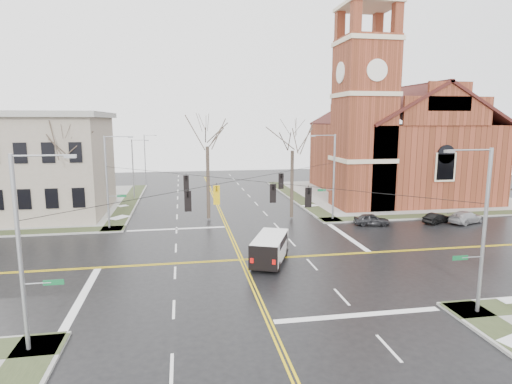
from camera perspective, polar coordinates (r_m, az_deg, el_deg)
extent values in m
plane|color=black|center=(33.22, -1.94, -9.01)|extent=(120.00, 120.00, 0.00)
cube|color=gray|center=(64.26, 17.39, -0.34)|extent=(30.00, 30.00, 0.15)
cube|color=#2C371E|center=(59.23, 5.44, -0.67)|extent=(2.00, 30.00, 0.02)
cube|color=#2C371E|center=(52.60, 24.26, -2.76)|extent=(30.00, 2.00, 0.02)
cube|color=gray|center=(60.80, -29.63, -1.69)|extent=(30.00, 30.00, 0.15)
cube|color=#2C371E|center=(57.57, -16.61, -1.32)|extent=(2.00, 30.00, 0.02)
cube|color=gold|center=(33.20, -2.15, -9.01)|extent=(0.12, 100.00, 0.01)
cube|color=gold|center=(33.23, -1.73, -8.99)|extent=(0.12, 100.00, 0.01)
cube|color=gold|center=(33.11, -1.91, -9.07)|extent=(100.00, 0.12, 0.01)
cube|color=gold|center=(33.33, -1.97, -8.94)|extent=(100.00, 0.12, 0.01)
cube|color=silver|center=(25.03, 13.49, -15.66)|extent=(9.50, 0.50, 0.01)
cube|color=silver|center=(43.02, -10.55, -4.86)|extent=(9.50, 0.50, 0.01)
cube|color=silver|center=(28.91, -22.05, -12.60)|extent=(0.50, 9.50, 0.01)
cube|color=silver|center=(40.52, 11.98, -5.80)|extent=(0.50, 9.50, 0.01)
cube|color=#602B19|center=(52.72, 14.11, 8.61)|extent=(6.00, 6.00, 20.00)
cube|color=beige|center=(53.48, 14.54, 18.83)|extent=(6.30, 6.30, 0.50)
cylinder|color=silver|center=(50.25, 15.85, 15.37)|extent=(2.40, 0.15, 2.40)
cylinder|color=silver|center=(51.85, 11.19, 15.35)|extent=(0.15, 2.40, 2.40)
cube|color=#602B19|center=(64.99, 17.99, 4.12)|extent=(18.00, 24.00, 10.00)
cube|color=#602B19|center=(56.02, 12.36, 0.69)|extent=(2.00, 5.00, 4.40)
cube|color=gray|center=(54.41, -28.86, 2.99)|extent=(18.00, 14.00, 11.00)
cylinder|color=gray|center=(45.93, 10.34, 1.96)|extent=(0.20, 0.20, 9.00)
cylinder|color=gray|center=(45.92, 9.58, 0.27)|extent=(1.20, 0.06, 0.06)
cube|color=#0F582D|center=(45.69, 8.76, 0.25)|extent=(0.90, 0.04, 0.25)
cylinder|color=gray|center=(45.17, 9.06, 7.47)|extent=(2.40, 0.08, 0.08)
cube|color=gray|center=(44.80, 7.59, 7.43)|extent=(0.50, 0.22, 0.15)
cylinder|color=gray|center=(43.71, -19.27, 1.20)|extent=(0.20, 0.20, 9.00)
cylinder|color=gray|center=(43.81, -18.40, -0.52)|extent=(1.20, 0.06, 0.06)
cube|color=#0F582D|center=(43.71, -17.49, -0.50)|extent=(0.90, 0.04, 0.25)
cylinder|color=gray|center=(43.15, -18.01, 7.04)|extent=(2.40, 0.08, 0.08)
cube|color=gray|center=(43.00, -16.41, 7.05)|extent=(0.50, 0.22, 0.15)
cylinder|color=gray|center=(25.95, 28.14, -4.76)|extent=(0.20, 0.20, 9.00)
cylinder|color=gray|center=(25.94, 26.85, -7.76)|extent=(1.20, 0.06, 0.06)
cube|color=#0F582D|center=(25.53, 25.58, -7.93)|extent=(0.90, 0.04, 0.25)
cylinder|color=gray|center=(24.59, 26.72, 5.03)|extent=(2.40, 0.08, 0.08)
cube|color=gray|center=(23.90, 24.39, 4.97)|extent=(0.50, 0.22, 0.15)
cylinder|color=gray|center=(21.78, -28.96, -7.39)|extent=(0.20, 0.20, 9.00)
cylinder|color=gray|center=(22.00, -27.17, -10.79)|extent=(1.20, 0.06, 0.06)
cube|color=#0F582D|center=(21.80, -25.38, -10.84)|extent=(0.90, 0.04, 0.25)
cylinder|color=gray|center=(20.65, -26.78, 4.36)|extent=(2.40, 0.08, 0.08)
cube|color=gray|center=(20.34, -23.52, 4.39)|extent=(0.50, 0.22, 0.15)
cylinder|color=black|center=(31.81, -2.00, 1.64)|extent=(23.02, 23.02, 0.03)
cylinder|color=black|center=(31.81, -2.00, 1.64)|extent=(23.02, 23.02, 0.03)
imported|color=black|center=(27.68, -9.07, -1.22)|extent=(0.21, 0.26, 1.30)
imported|color=black|center=(36.54, 3.36, 1.46)|extent=(0.21, 0.26, 1.30)
imported|color=gold|center=(29.74, -5.28, -0.40)|extent=(0.21, 0.26, 1.30)
imported|color=black|center=(35.58, -9.29, 1.14)|extent=(0.21, 0.26, 1.30)
imported|color=black|center=(28.91, 6.99, -0.72)|extent=(0.21, 0.26, 1.30)
imported|color=black|center=(30.32, 2.27, -0.18)|extent=(0.21, 0.26, 1.30)
cylinder|color=gray|center=(59.91, -16.08, 2.93)|extent=(0.16, 0.16, 8.00)
cylinder|color=gray|center=(59.52, -15.29, 6.69)|extent=(2.00, 0.07, 0.07)
cube|color=gray|center=(59.44, -14.32, 6.68)|extent=(0.45, 0.20, 0.13)
cylinder|color=gray|center=(79.73, -14.59, 4.53)|extent=(0.16, 0.16, 8.00)
cylinder|color=gray|center=(79.44, -13.98, 7.36)|extent=(2.00, 0.07, 0.07)
cube|color=gray|center=(79.38, -13.25, 7.35)|extent=(0.45, 0.20, 0.13)
cube|color=silver|center=(32.19, 1.87, -7.40)|extent=(3.87, 5.63, 1.68)
cube|color=silver|center=(34.32, 2.54, -6.77)|extent=(2.22, 1.60, 1.19)
cube|color=black|center=(34.50, 2.64, -5.74)|extent=(1.74, 0.81, 0.79)
cube|color=black|center=(32.22, 1.94, -6.38)|extent=(3.25, 4.08, 0.54)
cube|color=#B70C0A|center=(29.90, -0.56, -9.13)|extent=(0.25, 0.15, 0.34)
cube|color=#B70C0A|center=(29.61, 2.40, -9.33)|extent=(0.25, 0.15, 0.34)
cube|color=black|center=(32.45, 1.86, -8.86)|extent=(3.94, 5.69, 0.10)
cylinder|color=black|center=(34.22, 0.89, -7.82)|extent=(0.51, 0.76, 0.71)
cylinder|color=black|center=(33.93, 3.93, -8.00)|extent=(0.51, 0.76, 0.71)
cylinder|color=black|center=(31.00, -0.41, -9.68)|extent=(0.51, 0.76, 0.71)
cylinder|color=black|center=(30.67, 2.96, -9.91)|extent=(0.51, 0.76, 0.71)
imported|color=black|center=(45.15, 15.15, -3.57)|extent=(3.75, 2.11, 1.20)
imported|color=black|center=(48.29, 22.95, -3.23)|extent=(3.47, 2.33, 1.08)
imported|color=#AAA9AC|center=(49.66, 26.22, -3.02)|extent=(4.70, 3.22, 1.26)
cylinder|color=#382C23|center=(46.57, -23.35, 0.26)|extent=(0.36, 0.36, 7.12)
cylinder|color=#382C23|center=(45.77, -6.41, 1.22)|extent=(0.36, 0.36, 7.73)
cylinder|color=#382C23|center=(46.26, 4.81, 1.03)|extent=(0.36, 0.36, 7.25)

